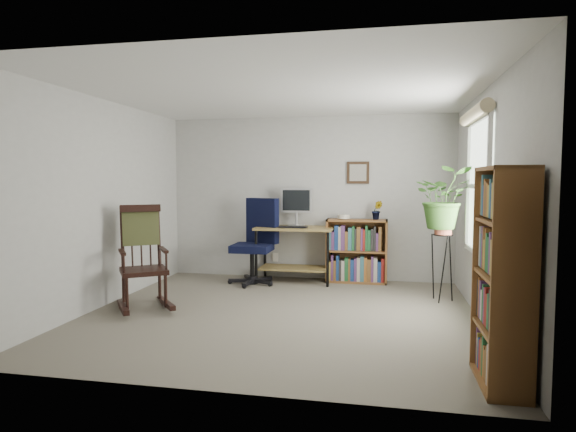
% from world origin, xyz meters
% --- Properties ---
extents(floor, '(4.20, 4.00, 0.00)m').
position_xyz_m(floor, '(0.00, 0.00, 0.00)').
color(floor, slate).
rests_on(floor, ground).
extents(ceiling, '(4.20, 4.00, 0.00)m').
position_xyz_m(ceiling, '(0.00, 0.00, 2.40)').
color(ceiling, silver).
rests_on(ceiling, ground).
extents(wall_back, '(4.20, 0.00, 2.40)m').
position_xyz_m(wall_back, '(0.00, 2.00, 1.20)').
color(wall_back, '#B5B4B0').
rests_on(wall_back, ground).
extents(wall_front, '(4.20, 0.00, 2.40)m').
position_xyz_m(wall_front, '(0.00, -2.00, 1.20)').
color(wall_front, '#B5B4B0').
rests_on(wall_front, ground).
extents(wall_left, '(0.00, 4.00, 2.40)m').
position_xyz_m(wall_left, '(-2.10, 0.00, 1.20)').
color(wall_left, '#B5B4B0').
rests_on(wall_left, ground).
extents(wall_right, '(0.00, 4.00, 2.40)m').
position_xyz_m(wall_right, '(2.10, 0.00, 1.20)').
color(wall_right, '#B5B4B0').
rests_on(wall_right, ground).
extents(window, '(0.12, 1.20, 1.50)m').
position_xyz_m(window, '(2.06, 0.30, 1.40)').
color(window, silver).
rests_on(window, wall_right).
extents(desk, '(1.10, 0.61, 0.79)m').
position_xyz_m(desk, '(-0.16, 1.70, 0.40)').
color(desk, olive).
rests_on(desk, floor).
extents(monitor, '(0.46, 0.16, 0.56)m').
position_xyz_m(monitor, '(-0.16, 1.84, 1.07)').
color(monitor, silver).
rests_on(monitor, desk).
extents(keyboard, '(0.40, 0.15, 0.02)m').
position_xyz_m(keyboard, '(-0.16, 1.58, 0.81)').
color(keyboard, black).
rests_on(keyboard, desk).
extents(office_chair, '(0.88, 0.88, 1.23)m').
position_xyz_m(office_chair, '(-0.72, 1.43, 0.61)').
color(office_chair, black).
rests_on(office_chair, floor).
extents(rocking_chair, '(1.10, 1.20, 1.20)m').
position_xyz_m(rocking_chair, '(-1.58, -0.08, 0.60)').
color(rocking_chair, black).
rests_on(rocking_chair, floor).
extents(low_bookshelf, '(0.86, 0.29, 0.91)m').
position_xyz_m(low_bookshelf, '(0.72, 1.82, 0.45)').
color(low_bookshelf, brown).
rests_on(low_bookshelf, floor).
extents(tall_bookshelf, '(0.29, 0.68, 1.56)m').
position_xyz_m(tall_bookshelf, '(1.92, -1.48, 0.78)').
color(tall_bookshelf, brown).
rests_on(tall_bookshelf, floor).
extents(plant_stand, '(0.27, 0.27, 0.95)m').
position_xyz_m(plant_stand, '(1.80, 0.93, 0.48)').
color(plant_stand, black).
rests_on(plant_stand, floor).
extents(spider_plant, '(1.69, 1.88, 1.46)m').
position_xyz_m(spider_plant, '(1.80, 0.93, 1.61)').
color(spider_plant, '#325E20').
rests_on(spider_plant, plant_stand).
extents(potted_plant_small, '(0.13, 0.24, 0.11)m').
position_xyz_m(potted_plant_small, '(1.00, 1.83, 0.96)').
color(potted_plant_small, '#325E20').
rests_on(potted_plant_small, low_bookshelf).
extents(framed_picture, '(0.32, 0.04, 0.32)m').
position_xyz_m(framed_picture, '(0.72, 1.97, 1.58)').
color(framed_picture, black).
rests_on(framed_picture, wall_back).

